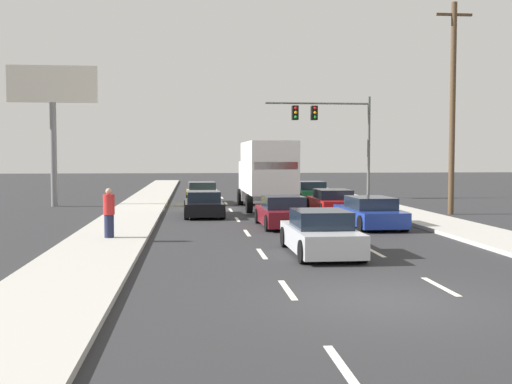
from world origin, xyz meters
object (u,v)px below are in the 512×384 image
Objects in this scene: box_truck at (266,171)px; car_maroon at (283,213)px; car_yellow at (202,194)px; car_green at (310,193)px; car_blue at (369,213)px; traffic_signal_mast at (327,122)px; car_red at (332,202)px; car_silver at (321,234)px; utility_pole_mid at (453,106)px; pedestrian_near_corner at (109,213)px; roadside_billboard at (53,103)px; car_black at (204,205)px.

car_maroon is (-0.30, -8.46, -1.50)m from box_truck.
car_yellow is 1.00× the size of car_green.
car_maroon is 3.53m from car_blue.
car_maroon is at bearing -107.93° from traffic_signal_mast.
car_maroon is 0.86× the size of car_blue.
traffic_signal_mast reaches higher than car_blue.
car_red is at bearing -92.45° from car_green.
car_blue is at bearing 63.36° from car_silver.
utility_pole_mid is (8.77, -3.78, 3.24)m from box_truck.
car_green is at bearing 59.72° from pedestrian_near_corner.
traffic_signal_mast reaches higher than pedestrian_near_corner.
box_truck is at bearing 89.21° from car_silver.
roadside_billboard is (-11.58, 18.75, 5.29)m from car_silver.
car_black is 0.99× the size of car_red.
car_green is at bearing 51.55° from car_black.
box_truck is at bearing 45.08° from car_black.
box_truck reaches higher than car_blue.
car_maroon reaches higher than car_blue.
car_black is at bearing -38.24° from roadside_billboard.
traffic_signal_mast reaches higher than car_yellow.
box_truck is 9.42m from car_blue.
box_truck is 4.82× the size of pedestrian_near_corner.
car_blue is 2.84× the size of pedestrian_near_corner.
car_maroon is at bearing -105.22° from car_green.
car_yellow is 1.13× the size of car_maroon.
pedestrian_near_corner reaches higher than car_red.
car_black is 0.97× the size of car_blue.
traffic_signal_mast reaches higher than car_maroon.
car_blue is 8.82m from utility_pole_mid.
car_green is (6.77, 0.68, -0.01)m from car_yellow.
pedestrian_near_corner is (-6.52, 3.38, 0.38)m from car_silver.
utility_pole_mid is at bearing 41.74° from car_blue.
box_truck is 1.90× the size of car_silver.
car_maroon is (3.07, -12.94, -0.03)m from car_yellow.
pedestrian_near_corner reaches higher than car_green.
traffic_signal_mast is at bearing 106.69° from utility_pole_mid.
car_maroon is at bearing 175.71° from car_blue.
traffic_signal_mast reaches higher than car_silver.
roadside_billboard is (-8.38, 6.61, 5.33)m from car_black.
car_green is at bearing 5.77° from car_yellow.
car_blue is 0.46× the size of utility_pole_mid.
roadside_billboard is at bearing -163.06° from traffic_signal_mast.
pedestrian_near_corner is (-6.73, -12.19, -1.10)m from box_truck.
car_yellow is 6.81m from car_green.
traffic_signal_mast is (5.44, 16.80, 4.59)m from car_maroon.
car_green reaches higher than car_blue.
box_truck is 1.00× the size of roadside_billboard.
car_green reaches higher than car_black.
car_green is 1.00× the size of car_red.
utility_pole_mid is (5.55, 4.95, 4.74)m from car_blue.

